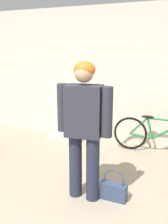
{
  "coord_description": "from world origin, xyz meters",
  "views": [
    {
      "loc": [
        1.18,
        -1.91,
        1.85
      ],
      "look_at": [
        -0.05,
        0.79,
        1.11
      ],
      "focal_mm": 42.0,
      "sensor_mm": 36.0,
      "label": 1
    }
  ],
  "objects": [
    {
      "name": "banana",
      "position": [
        -1.4,
        2.61,
        0.88
      ],
      "size": [
        0.3,
        0.09,
        0.04
      ],
      "color": "#EAD64C",
      "rests_on": "side_shelf"
    },
    {
      "name": "bicycle",
      "position": [
        0.59,
        2.62,
        0.33
      ],
      "size": [
        1.66,
        0.46,
        0.68
      ],
      "rotation": [
        0.0,
        0.0,
        0.07
      ],
      "color": "black",
      "rests_on": "ground_plane"
    },
    {
      "name": "person",
      "position": [
        -0.05,
        0.79,
        0.99
      ],
      "size": [
        0.7,
        0.32,
        1.69
      ],
      "rotation": [
        0.0,
        0.0,
        0.15
      ],
      "color": "#23283D",
      "rests_on": "ground_plane"
    },
    {
      "name": "handbag",
      "position": [
        0.31,
        0.89,
        0.12
      ],
      "size": [
        0.33,
        0.13,
        0.4
      ],
      "color": "#334260",
      "rests_on": "ground_plane"
    },
    {
      "name": "side_shelf",
      "position": [
        -1.28,
        2.66,
        0.43
      ],
      "size": [
        0.71,
        0.39,
        0.86
      ],
      "color": "beige",
      "rests_on": "ground_plane"
    },
    {
      "name": "wall_back",
      "position": [
        0.0,
        2.9,
        1.3
      ],
      "size": [
        8.0,
        0.07,
        2.6
      ],
      "color": "beige",
      "rests_on": "ground_plane"
    }
  ]
}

